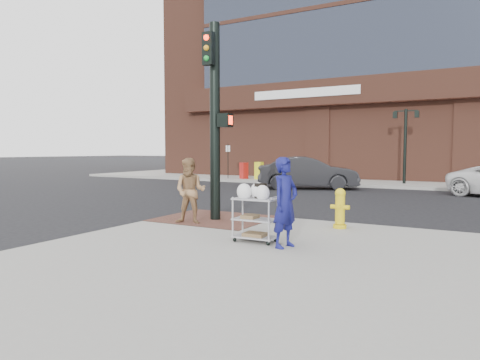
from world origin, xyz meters
The scene contains 12 objects.
ground centered at (0.00, 0.00, 0.00)m, with size 220.00×220.00×0.00m, color black.
brick_curb_ramp centered at (-0.60, 0.90, 0.16)m, with size 2.80×2.40×0.01m, color brown.
lamp_post centered at (2.00, 16.00, 2.62)m, with size 1.32×0.22×4.00m.
parking_sign centered at (-8.50, 15.00, 1.25)m, with size 0.05×0.05×2.20m, color black.
traffic_signal_pole centered at (-0.48, 0.77, 2.83)m, with size 0.61×0.51×5.00m.
woman_blue centered at (2.33, -1.26, 0.99)m, with size 0.61×0.40×1.67m, color #111358.
pedestrian_tan centered at (-0.72, 0.00, 0.95)m, with size 0.78×0.61×1.61m, color #946C45.
sedan_dark centered at (-2.01, 11.90, 0.81)m, with size 1.72×4.94×1.63m, color black.
utility_cart centered at (1.63, -1.11, 0.68)m, with size 0.85×0.48×1.16m.
fire_hydrant centered at (2.67, 1.16, 0.62)m, with size 0.44×0.31×0.93m.
newsbox_red centered at (-7.42, 15.13, 0.66)m, with size 0.43×0.39×1.02m, color #A01712.
newsbox_yellow centered at (-6.40, 15.23, 0.68)m, with size 0.45×0.40×1.06m, color yellow.
Camera 1 is at (5.38, -8.51, 1.95)m, focal length 32.00 mm.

